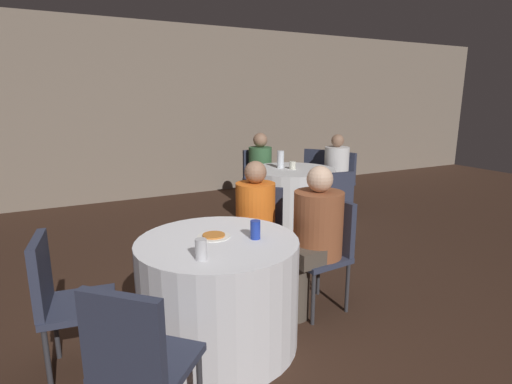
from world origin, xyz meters
name	(u,v)px	position (x,y,z in m)	size (l,w,h in m)	color
ground_plane	(231,337)	(0.00, 0.00, 0.00)	(16.00, 16.00, 0.00)	#382319
wall_back	(119,113)	(0.00, 4.35, 1.40)	(16.00, 0.06, 2.80)	gray
table_near	(219,292)	(-0.09, -0.01, 0.37)	(1.06, 1.06, 0.74)	silver
table_far	(291,197)	(1.74, 2.02, 0.37)	(1.11, 1.11, 0.74)	white
chair_near_west	(61,293)	(-1.02, 0.11, 0.52)	(0.45, 0.45, 0.87)	#2D3347
chair_near_southwest	(137,357)	(-0.74, -0.69, 0.52)	(0.57, 0.57, 0.87)	#2D3347
chair_near_east	(326,244)	(0.85, 0.07, 0.52)	(0.44, 0.43, 0.87)	#2D3347
chair_near_northeast	(258,227)	(0.56, 0.67, 0.52)	(0.57, 0.57, 0.87)	#2D3347
chair_far_north	(257,173)	(1.73, 2.99, 0.52)	(0.40, 0.41, 0.87)	#2D3347
chair_far_south	(332,203)	(1.66, 1.06, 0.52)	(0.43, 0.44, 0.87)	#2D3347
chair_far_east	(340,176)	(2.69, 2.22, 0.52)	(0.48, 0.47, 0.87)	#2D3347
chair_far_northeast	(314,173)	(2.51, 2.61, 0.52)	(0.56, 0.56, 0.87)	#2D3347
person_white_shirt	(333,174)	(2.53, 2.19, 0.58)	(0.51, 0.39, 1.13)	#33384C
person_floral_shirt	(311,239)	(0.70, 0.06, 0.59)	(0.53, 0.39, 1.14)	#4C4238
person_orange_shirt	(253,228)	(0.45, 0.55, 0.57)	(0.47, 0.47, 1.12)	#33384C
person_green_jacket	(262,171)	(1.73, 2.83, 0.58)	(0.34, 0.51, 1.13)	#4C4238
pizza_plate_near	(214,236)	(-0.09, 0.05, 0.74)	(0.22, 0.22, 0.02)	white
soda_can_silver	(201,249)	(-0.29, -0.27, 0.80)	(0.07, 0.07, 0.12)	silver
soda_can_blue	(255,230)	(0.14, -0.10, 0.80)	(0.07, 0.07, 0.12)	#1E38A5
bottle_far	(281,159)	(1.65, 2.15, 0.85)	(0.09, 0.09, 0.23)	silver
cup_far	(293,165)	(1.74, 2.01, 0.79)	(0.08, 0.08, 0.10)	silver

